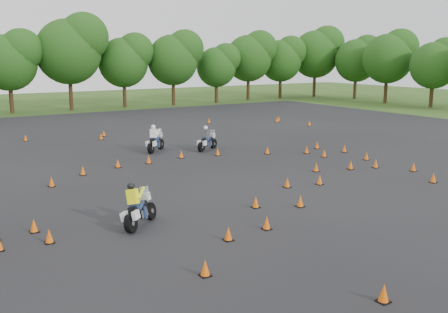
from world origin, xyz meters
TOP-DOWN VIEW (x-y plane):
  - ground at (0.00, 0.00)m, footprint 140.00×140.00m
  - asphalt_pad at (0.00, 6.00)m, footprint 62.00×62.00m
  - treeline at (2.97, 34.68)m, footprint 87.12×32.58m
  - traffic_cones at (-0.07, 5.57)m, footprint 36.18×33.20m
  - rider_grey at (3.38, 11.37)m, footprint 2.13×1.52m
  - rider_yellow at (-5.99, -0.06)m, footprint 2.05×1.87m
  - rider_white at (0.39, 12.73)m, footprint 2.11×2.00m

SIDE VIEW (x-z plane):
  - ground at x=0.00m, z-range 0.00..0.00m
  - asphalt_pad at x=0.00m, z-range 0.01..0.01m
  - traffic_cones at x=-0.07m, z-range 0.01..0.46m
  - rider_grey at x=3.38m, z-range 0.00..1.60m
  - rider_yellow at x=-5.99m, z-range 0.00..1.65m
  - rider_white at x=0.39m, z-range 0.00..1.72m
  - treeline at x=2.97m, z-range -0.89..10.27m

